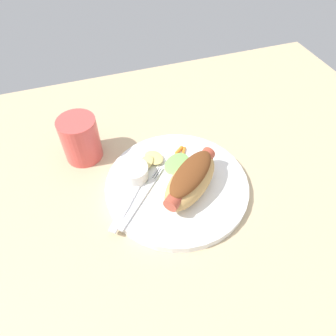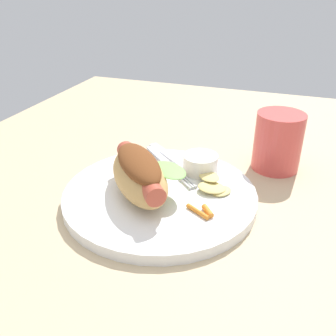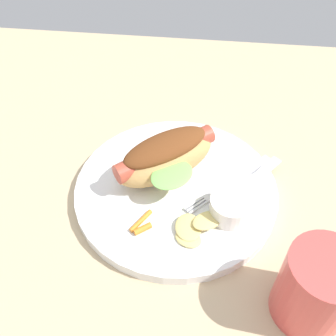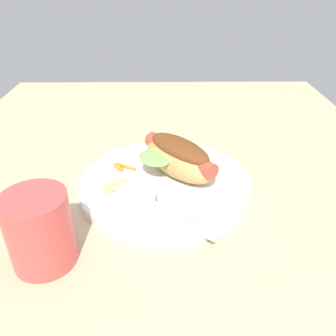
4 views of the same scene
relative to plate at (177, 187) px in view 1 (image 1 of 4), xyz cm
name	(u,v)px [view 1 (image 1 of 4)]	position (x,y,z in cm)	size (l,w,h in cm)	color
ground_plane	(172,192)	(1.02, -0.33, -1.70)	(120.00, 90.00, 1.80)	tan
plate	(177,187)	(0.00, 0.00, 0.00)	(28.16, 28.16, 1.60)	white
hot_dog	(190,179)	(-1.72, 2.03, 4.16)	(15.79, 15.03, 6.26)	tan
sauce_ramekin	(134,172)	(7.47, -4.38, 2.25)	(5.55, 5.55, 2.90)	white
fork	(141,198)	(7.71, 1.10, 1.00)	(12.02, 12.26, 0.40)	silver
knife	(129,200)	(9.88, 0.74, 0.98)	(14.61, 1.40, 0.36)	silver
chips_pile	(151,159)	(3.12, -7.53, 1.48)	(6.77, 6.61, 1.55)	#DDC976
carrot_garnish	(181,152)	(-3.58, -7.66, 1.15)	(2.87, 4.08, 0.78)	orange
drinking_cup	(80,139)	(16.05, -15.35, 4.08)	(7.88, 7.88, 9.76)	#D84C47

